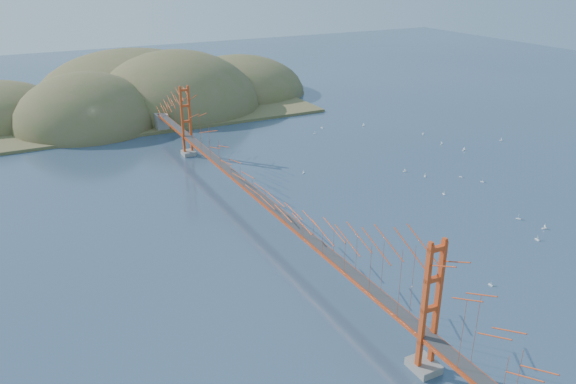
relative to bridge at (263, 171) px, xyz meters
name	(u,v)px	position (x,y,z in m)	size (l,w,h in m)	color
ground	(265,224)	(0.00, -0.18, -7.01)	(320.00, 320.00, 0.00)	#334A66
bridge	(263,171)	(0.00, 0.00, 0.00)	(2.20, 94.40, 12.00)	gray
far_headlands	(144,104)	(2.21, 68.33, -7.01)	(84.00, 58.00, 25.00)	brown
sailboat_4	(425,176)	(28.48, 3.43, -6.85)	(0.67, 0.67, 0.70)	white
sailboat_14	(444,194)	(26.35, -3.12, -6.87)	(0.52, 0.56, 0.63)	white
sailboat_15	(322,128)	(28.06, 33.25, -6.86)	(0.55, 0.61, 0.69)	white
sailboat_16	(405,171)	(27.20, 6.65, -6.87)	(0.52, 0.49, 0.59)	white
sailboat_7	(363,125)	(36.19, 30.93, -6.87)	(0.53, 0.49, 0.60)	white
sailboat_0	(537,239)	(26.59, -18.77, -6.85)	(0.54, 0.62, 0.70)	white
sailboat_6	(518,218)	(29.12, -13.71, -6.85)	(0.69, 0.69, 0.73)	white
sailboat_1	(461,176)	(33.19, 0.81, -6.87)	(0.52, 0.52, 0.58)	white
sailboat_11	(501,140)	(52.80, 11.36, -6.86)	(0.59, 0.59, 0.64)	white
sailboat_5	(482,181)	(34.59, -2.14, -6.87)	(0.53, 0.53, 0.60)	white
sailboat_2	(544,228)	(29.83, -17.09, -6.86)	(0.62, 0.60, 0.69)	white
sailboat_10	(491,284)	(14.26, -23.50, -6.87)	(0.41, 0.50, 0.58)	white
sailboat_12	(315,133)	(24.97, 30.65, -6.87)	(0.52, 0.52, 0.58)	white
sailboat_17	(441,144)	(41.73, 14.69, -6.87)	(0.54, 0.50, 0.61)	white
sailboat_8	(464,150)	(42.80, 10.25, -6.86)	(0.60, 0.53, 0.69)	white
sailboat_3	(303,173)	(12.90, 13.23, -6.87)	(0.59, 0.59, 0.62)	white
sailboat_9	(423,134)	(42.71, 20.88, -6.85)	(0.71, 0.71, 0.75)	white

